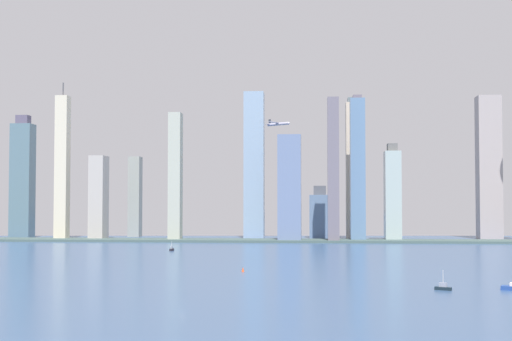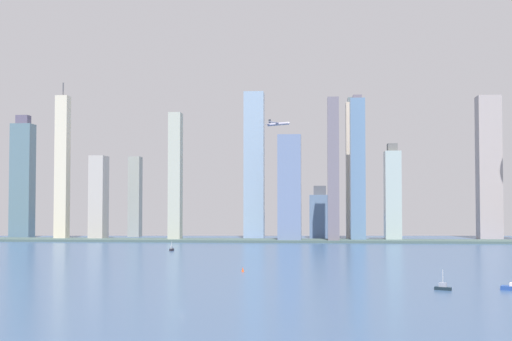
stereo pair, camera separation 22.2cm
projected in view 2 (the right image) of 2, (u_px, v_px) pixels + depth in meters
The scene contains 19 objects.
ground_plane at pixel (182, 311), 303.51m from camera, with size 6000.00×6000.00×0.00m, color #36537D.
waterfront_pier at pixel (270, 241), 846.06m from camera, with size 859.72×51.84×2.62m, color #435856.
skyscraper_0 at pixel (175, 177), 862.30m from camera, with size 14.05×18.12×148.30m.
skyscraper_1 at pixel (351, 170), 920.60m from camera, with size 12.02×25.08×173.94m.
skyscraper_2 at pixel (99, 198), 885.90m from camera, with size 17.48×26.97×99.81m.
skyscraper_3 at pixel (289, 188), 842.06m from camera, with size 26.29×19.92×120.93m.
skyscraper_4 at pixel (358, 169), 854.24m from camera, with size 16.74×22.01×167.62m.
skyscraper_5 at pixel (320, 215), 933.97m from camera, with size 25.70×21.08×65.38m.
skyscraper_6 at pixel (393, 195), 859.62m from camera, with size 18.22×27.61×112.42m.
skyscraper_7 at pixel (62, 168), 886.06m from camera, with size 14.50×15.40×187.40m.
skyscraper_8 at pixel (135, 197), 976.86m from camera, with size 15.09×18.64×104.45m.
skyscraper_9 at pixel (489, 167), 909.08m from camera, with size 27.53×25.25×174.51m.
skyscraper_10 at pixel (254, 165), 906.57m from camera, with size 24.18×19.51×178.96m.
skyscraper_11 at pixel (333, 170), 833.33m from camera, with size 12.71×16.54×162.14m.
skyscraper_12 at pixel (23, 179), 940.79m from camera, with size 25.94×22.25×154.65m.
boat_3 at pixel (172, 249), 685.83m from camera, with size 3.34×7.44×8.79m.
boat_4 at pixel (443, 287), 377.09m from camera, with size 8.49×5.97×10.27m.
channel_buoy_1 at pixel (243, 269), 478.33m from camera, with size 1.75×1.75×2.90m, color #E54C19.
airplane at pixel (279, 124), 902.80m from camera, with size 30.15×30.70×8.40m.
Camera 2 is at (56.07, -302.04, 44.16)m, focal length 52.43 mm.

